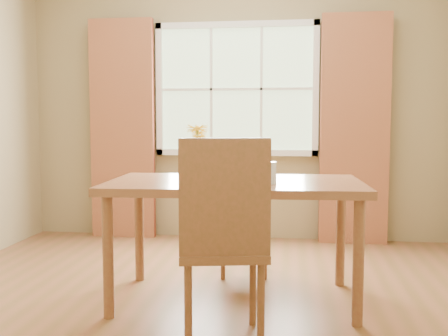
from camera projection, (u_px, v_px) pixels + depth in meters
name	position (u px, v px, depth m)	size (l,w,h in m)	color
room	(206.00, 96.00, 3.37)	(4.24, 3.84, 2.74)	brown
window	(236.00, 89.00, 5.21)	(1.62, 0.06, 1.32)	#A2BF91
curtain_left	(122.00, 129.00, 5.30)	(0.65, 0.08, 2.20)	maroon
curtain_right	(355.00, 130.00, 5.01)	(0.65, 0.08, 2.20)	maroon
dining_table	(235.00, 193.00, 3.42)	(1.68, 0.99, 0.80)	brown
chair_near	(224.00, 233.00, 2.72)	(0.54, 0.54, 1.10)	brown
chair_far	(243.00, 207.00, 4.13)	(0.43, 0.43, 0.94)	brown
placemat	(216.00, 182.00, 3.30)	(0.45, 0.33, 0.01)	beige
plate	(225.00, 182.00, 3.27)	(0.22, 0.22, 0.01)	#62BC2F
croissant_sandwich	(223.00, 170.00, 3.29)	(0.21, 0.18, 0.13)	#CA8C44
water_glass	(269.00, 173.00, 3.25)	(0.09, 0.09, 0.14)	silver
flower_vase	(198.00, 144.00, 3.59)	(0.15, 0.15, 0.37)	silver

